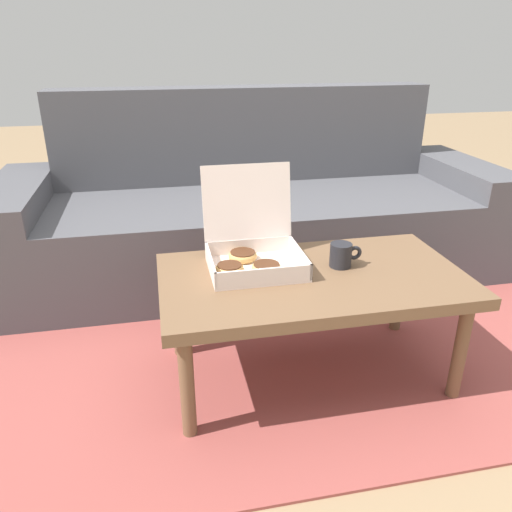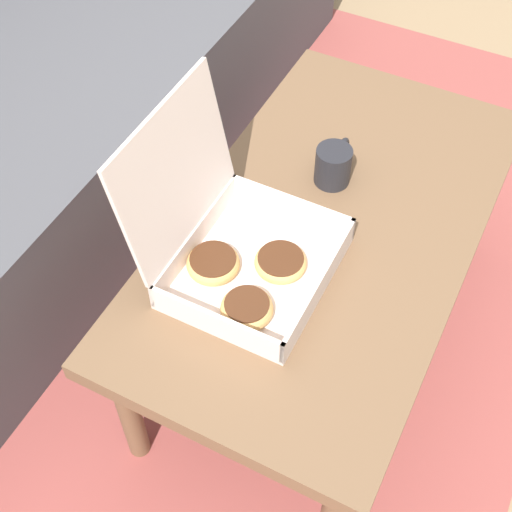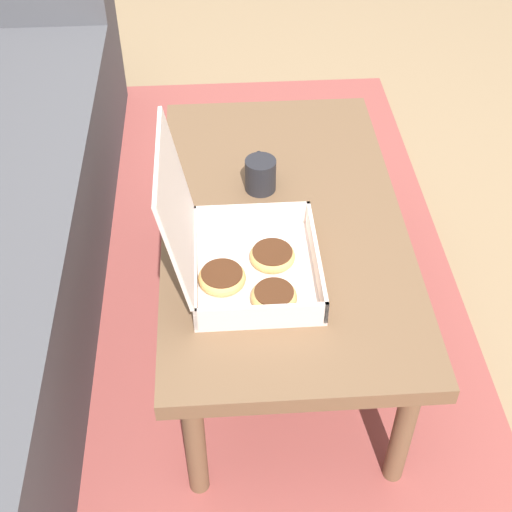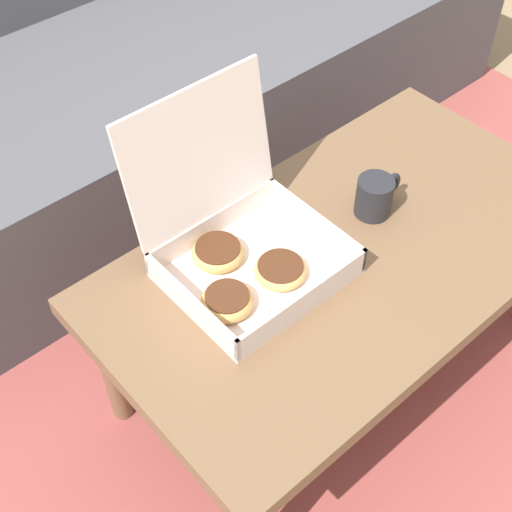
# 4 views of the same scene
# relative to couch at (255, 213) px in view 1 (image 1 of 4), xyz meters

# --- Properties ---
(ground_plane) EXTENTS (12.00, 12.00, 0.00)m
(ground_plane) POSITION_rel_couch_xyz_m (0.00, -0.82, -0.29)
(ground_plane) COLOR #937756
(area_rug) EXTENTS (2.55, 1.89, 0.01)m
(area_rug) POSITION_rel_couch_xyz_m (0.00, -0.52, -0.29)
(area_rug) COLOR #994742
(area_rug) RESTS_ON ground_plane
(couch) EXTENTS (2.43, 0.84, 0.89)m
(couch) POSITION_rel_couch_xyz_m (0.00, 0.00, 0.00)
(couch) COLOR #4C4C51
(couch) RESTS_ON ground_plane
(coffee_table) EXTENTS (1.00, 0.55, 0.40)m
(coffee_table) POSITION_rel_couch_xyz_m (0.00, -0.95, 0.06)
(coffee_table) COLOR brown
(coffee_table) RESTS_ON ground_plane
(pastry_box) EXTENTS (0.31, 0.31, 0.32)m
(pastry_box) POSITION_rel_couch_xyz_m (-0.19, -0.84, 0.16)
(pastry_box) COLOR silver
(pastry_box) RESTS_ON coffee_table
(coffee_mug) EXTENTS (0.11, 0.07, 0.08)m
(coffee_mug) POSITION_rel_couch_xyz_m (0.11, -0.91, 0.15)
(coffee_mug) COLOR #232328
(coffee_mug) RESTS_ON coffee_table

